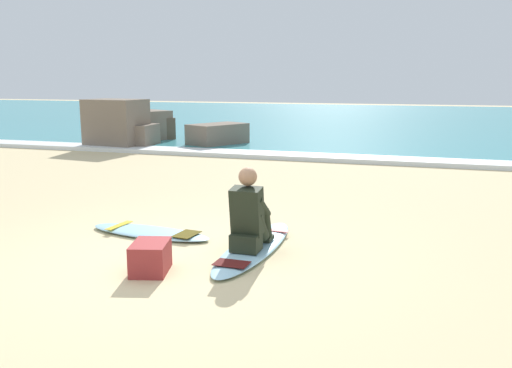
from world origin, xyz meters
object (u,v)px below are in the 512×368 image
surfer_seated (249,217)px  beach_bag (150,257)px  surfboard_spare_near (150,232)px  surfboard_main (254,247)px

surfer_seated → beach_bag: surfer_seated is taller
surfer_seated → surfboard_spare_near: (-1.48, 0.35, -0.40)m
surfer_seated → beach_bag: (-0.79, -0.88, -0.28)m
surfboard_main → beach_bag: bearing=-127.3°
surfboard_main → surfer_seated: bearing=-91.9°
surfboard_main → beach_bag: beach_bag is taller
surfboard_main → beach_bag: 1.32m
surfer_seated → surfboard_spare_near: 1.57m
surfboard_main → surfboard_spare_near: size_ratio=1.29×
surfer_seated → surfboard_spare_near: surfer_seated is taller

